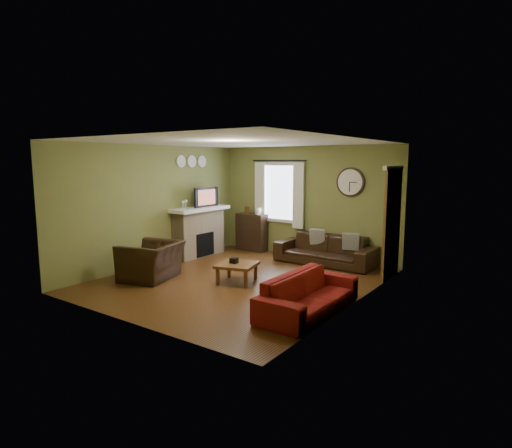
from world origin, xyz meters
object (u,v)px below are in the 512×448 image
Objects in this scene: bookshelf at (252,232)px; sofa_red at (309,294)px; armchair at (152,261)px; coffee_table at (237,273)px; sofa_brown at (325,250)px.

sofa_red is at bearing -43.58° from bookshelf.
armchair reaches higher than coffee_table.
bookshelf is 2.96m from coffee_table.
bookshelf is at bearing 173.18° from sofa_brown.
sofa_brown reaches higher than sofa_red.
bookshelf reaches higher than armchair.
sofa_red is 1.97m from coffee_table.
bookshelf is 2.20m from sofa_brown.
coffee_table is (1.50, 0.75, -0.17)m from armchair.
sofa_red is 2.88× the size of coffee_table.
bookshelf is 4.62m from sofa_red.
sofa_brown is 3.74m from armchair.
sofa_brown is 1.11× the size of sofa_red.
bookshelf is 1.37× the size of coffee_table.
bookshelf is 0.43× the size of sofa_brown.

